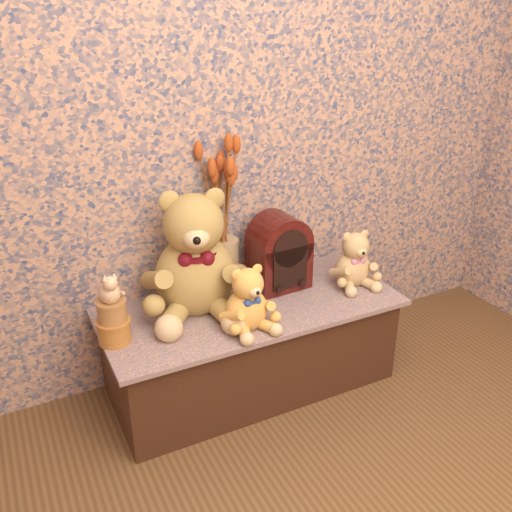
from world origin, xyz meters
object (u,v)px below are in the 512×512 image
at_px(ceramic_vase, 224,263).
at_px(teddy_small, 353,255).
at_px(teddy_large, 194,246).
at_px(teddy_medium, 246,294).
at_px(cat_figurine, 109,286).
at_px(cathedral_radio, 279,251).
at_px(biscuit_tin_lower, 114,331).

bearing_deg(ceramic_vase, teddy_small, -23.60).
distance_m(teddy_large, teddy_medium, 0.29).
xyz_separation_m(teddy_medium, cat_figurine, (-0.48, 0.12, 0.09)).
distance_m(teddy_medium, cat_figurine, 0.50).
bearing_deg(teddy_small, teddy_large, 178.04).
height_order(teddy_large, ceramic_vase, teddy_large).
xyz_separation_m(cathedral_radio, biscuit_tin_lower, (-0.75, -0.12, -0.12)).
bearing_deg(cathedral_radio, ceramic_vase, 150.71).
height_order(teddy_medium, teddy_small, teddy_medium).
relative_size(teddy_medium, teddy_small, 1.03).
distance_m(teddy_medium, ceramic_vase, 0.35).
height_order(teddy_small, cathedral_radio, cathedral_radio).
height_order(teddy_small, cat_figurine, cat_figurine).
height_order(teddy_medium, cathedral_radio, cathedral_radio).
bearing_deg(biscuit_tin_lower, teddy_large, 16.93).
relative_size(teddy_medium, biscuit_tin_lower, 2.27).
height_order(ceramic_vase, biscuit_tin_lower, ceramic_vase).
xyz_separation_m(teddy_medium, ceramic_vase, (0.06, 0.34, -0.03)).
bearing_deg(teddy_large, teddy_medium, -47.39).
xyz_separation_m(teddy_large, cat_figurine, (-0.36, -0.11, -0.04)).
xyz_separation_m(teddy_small, ceramic_vase, (-0.52, 0.23, -0.02)).
distance_m(teddy_large, cathedral_radio, 0.40).
height_order(teddy_medium, cat_figurine, cat_figurine).
height_order(teddy_small, ceramic_vase, teddy_small).
distance_m(cathedral_radio, biscuit_tin_lower, 0.77).
relative_size(teddy_large, ceramic_vase, 2.47).
xyz_separation_m(biscuit_tin_lower, cat_figurine, (0.00, 0.00, 0.19)).
xyz_separation_m(cathedral_radio, cat_figurine, (-0.75, -0.12, 0.07)).
relative_size(biscuit_tin_lower, cat_figurine, 0.97).
height_order(teddy_large, teddy_small, teddy_large).
relative_size(teddy_large, cat_figurine, 4.34).
height_order(teddy_medium, biscuit_tin_lower, teddy_medium).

